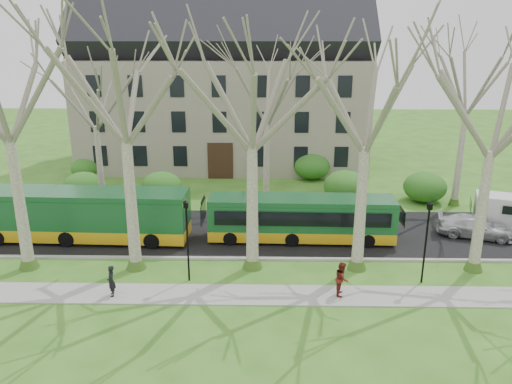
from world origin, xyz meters
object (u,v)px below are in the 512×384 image
at_px(sedan, 475,227).
at_px(pedestrian_a, 111,281).
at_px(bus_follow, 301,218).
at_px(pedestrian_b, 342,279).
at_px(bus_lead, 83,214).

distance_m(sedan, pedestrian_a, 21.99).
distance_m(bus_follow, pedestrian_b, 6.97).
distance_m(bus_lead, sedan, 24.33).
bearing_deg(pedestrian_b, bus_follow, 22.47).
distance_m(bus_follow, sedan, 10.99).
bearing_deg(bus_lead, pedestrian_b, -21.98).
height_order(bus_lead, pedestrian_b, bus_lead).
relative_size(bus_lead, pedestrian_b, 7.60).
height_order(bus_follow, pedestrian_b, bus_follow).
relative_size(bus_lead, sedan, 2.82).
height_order(bus_follow, sedan, bus_follow).
relative_size(bus_follow, pedestrian_a, 7.17).
height_order(bus_lead, bus_follow, bus_lead).
relative_size(bus_lead, bus_follow, 1.14).
bearing_deg(pedestrian_a, pedestrian_b, 74.66).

